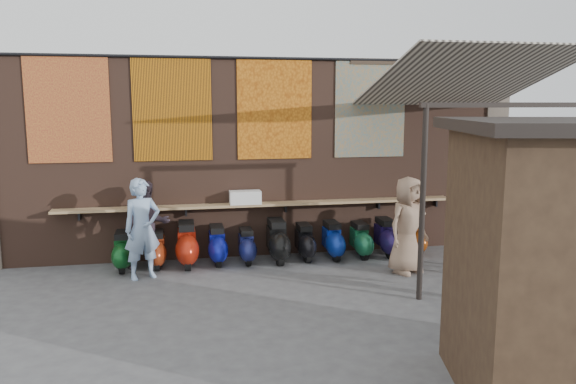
% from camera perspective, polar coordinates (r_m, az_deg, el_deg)
% --- Properties ---
extents(ground, '(70.00, 70.00, 0.00)m').
position_cam_1_polar(ground, '(9.33, -0.47, -10.44)').
color(ground, '#474749').
rests_on(ground, ground).
extents(brick_wall, '(10.00, 0.40, 4.00)m').
position_cam_1_polar(brick_wall, '(11.51, -3.00, 3.48)').
color(brick_wall, brown).
rests_on(brick_wall, ground).
extents(pier_right, '(0.50, 0.50, 4.00)m').
position_cam_1_polar(pier_right, '(13.29, 19.82, 3.69)').
color(pier_right, '#4C4238').
rests_on(pier_right, ground).
extents(eating_counter, '(8.00, 0.32, 0.05)m').
position_cam_1_polar(eating_counter, '(11.27, -2.69, -1.26)').
color(eating_counter, '#9E7A51').
rests_on(eating_counter, brick_wall).
extents(shelf_box, '(0.62, 0.28, 0.26)m').
position_cam_1_polar(shelf_box, '(11.17, -4.37, -0.55)').
color(shelf_box, white).
rests_on(shelf_box, eating_counter).
extents(tapestry_redgold, '(1.50, 0.02, 2.00)m').
position_cam_1_polar(tapestry_redgold, '(11.29, -21.44, 7.85)').
color(tapestry_redgold, maroon).
rests_on(tapestry_redgold, brick_wall).
extents(tapestry_sun, '(1.50, 0.02, 2.00)m').
position_cam_1_polar(tapestry_sun, '(11.12, -11.67, 8.27)').
color(tapestry_sun, orange).
rests_on(tapestry_sun, brick_wall).
extents(tapestry_orange, '(1.50, 0.02, 2.00)m').
position_cam_1_polar(tapestry_orange, '(11.29, -1.36, 8.46)').
color(tapestry_orange, orange).
rests_on(tapestry_orange, brick_wall).
extents(tapestry_multi, '(1.50, 0.02, 2.00)m').
position_cam_1_polar(tapestry_multi, '(11.80, 8.36, 8.39)').
color(tapestry_multi, '#256A88').
rests_on(tapestry_multi, brick_wall).
extents(hang_rail, '(9.50, 0.06, 0.06)m').
position_cam_1_polar(hang_rail, '(11.27, -2.91, 13.44)').
color(hang_rail, black).
rests_on(hang_rail, brick_wall).
extents(scooter_stool_0, '(0.34, 0.76, 0.72)m').
position_cam_1_polar(scooter_stool_0, '(11.02, -16.45, -5.80)').
color(scooter_stool_0, '#0E471A').
rests_on(scooter_stool_0, ground).
extents(scooter_stool_1, '(0.33, 0.73, 0.70)m').
position_cam_1_polar(scooter_stool_1, '(11.03, -13.15, -5.71)').
color(scooter_stool_1, maroon).
rests_on(scooter_stool_1, ground).
extents(scooter_stool_2, '(0.40, 0.90, 0.85)m').
position_cam_1_polar(scooter_stool_2, '(10.96, -10.23, -5.30)').
color(scooter_stool_2, '#A01D0C').
rests_on(scooter_stool_2, ground).
extents(scooter_stool_3, '(0.35, 0.78, 0.74)m').
position_cam_1_polar(scooter_stool_3, '(11.05, -7.20, -5.40)').
color(scooter_stool_3, '#0D158A').
rests_on(scooter_stool_3, ground).
extents(scooter_stool_4, '(0.32, 0.71, 0.67)m').
position_cam_1_polar(scooter_stool_4, '(11.07, -4.22, -5.52)').
color(scooter_stool_4, navy).
rests_on(scooter_stool_4, ground).
extents(scooter_stool_5, '(0.40, 0.88, 0.83)m').
position_cam_1_polar(scooter_stool_5, '(11.09, -1.09, -5.03)').
color(scooter_stool_5, black).
rests_on(scooter_stool_5, ground).
extents(scooter_stool_6, '(0.34, 0.75, 0.71)m').
position_cam_1_polar(scooter_stool_6, '(11.28, 1.70, -5.11)').
color(scooter_stool_6, black).
rests_on(scooter_stool_6, ground).
extents(scooter_stool_7, '(0.35, 0.78, 0.74)m').
position_cam_1_polar(scooter_stool_7, '(11.39, 4.57, -4.93)').
color(scooter_stool_7, navy).
rests_on(scooter_stool_7, ground).
extents(scooter_stool_8, '(0.34, 0.75, 0.71)m').
position_cam_1_polar(scooter_stool_8, '(11.53, 7.38, -4.88)').
color(scooter_stool_8, '#175D38').
rests_on(scooter_stool_8, ground).
extents(scooter_stool_9, '(0.36, 0.81, 0.77)m').
position_cam_1_polar(scooter_stool_9, '(11.72, 9.95, -4.58)').
color(scooter_stool_9, '#1C1244').
rests_on(scooter_stool_9, ground).
extents(scooter_stool_10, '(0.32, 0.71, 0.67)m').
position_cam_1_polar(scooter_stool_10, '(12.00, 12.68, -4.56)').
color(scooter_stool_10, '#8B390C').
rests_on(scooter_stool_10, ground).
extents(diner_left, '(0.77, 0.65, 1.81)m').
position_cam_1_polar(diner_left, '(10.30, -14.59, -3.64)').
color(diner_left, '#8EABCF').
rests_on(diner_left, ground).
extents(diner_right, '(0.93, 0.80, 1.68)m').
position_cam_1_polar(diner_right, '(10.90, -14.02, -3.28)').
color(diner_right, '#2A2129').
rests_on(diner_right, ground).
extents(shopper_navy, '(1.02, 0.82, 1.63)m').
position_cam_1_polar(shopper_navy, '(11.10, 19.46, -3.44)').
color(shopper_navy, '#1A1632').
rests_on(shopper_navy, ground).
extents(shopper_grey, '(1.24, 0.84, 1.77)m').
position_cam_1_polar(shopper_grey, '(9.37, 22.19, -5.38)').
color(shopper_grey, slate).
rests_on(shopper_grey, ground).
extents(shopper_tan, '(1.03, 0.88, 1.79)m').
position_cam_1_polar(shopper_tan, '(10.53, 12.06, -3.31)').
color(shopper_tan, '#987861').
rests_on(shopper_tan, ground).
extents(stall_sign, '(1.18, 0.31, 0.50)m').
position_cam_1_polar(stall_sign, '(7.41, 25.55, -0.08)').
color(stall_sign, gold).
rests_on(stall_sign, market_stall).
extents(stall_shelf, '(2.13, 0.59, 0.06)m').
position_cam_1_polar(stall_shelf, '(7.63, 25.03, -7.65)').
color(stall_shelf, '#473321').
rests_on(stall_shelf, market_stall).
extents(awning_canvas, '(3.20, 3.28, 0.97)m').
position_cam_1_polar(awning_canvas, '(10.85, 17.38, 10.94)').
color(awning_canvas, beige).
rests_on(awning_canvas, brick_wall).
extents(awning_ledger, '(3.30, 0.08, 0.12)m').
position_cam_1_polar(awning_ledger, '(12.29, 13.86, 12.68)').
color(awning_ledger, '#33261C').
rests_on(awning_ledger, brick_wall).
extents(awning_header, '(3.00, 0.08, 0.08)m').
position_cam_1_polar(awning_header, '(9.55, 21.58, 8.23)').
color(awning_header, black).
rests_on(awning_header, awning_post_left).
extents(awning_post_left, '(0.09, 0.09, 3.10)m').
position_cam_1_polar(awning_post_left, '(9.01, 13.50, -1.20)').
color(awning_post_left, black).
rests_on(awning_post_left, ground).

